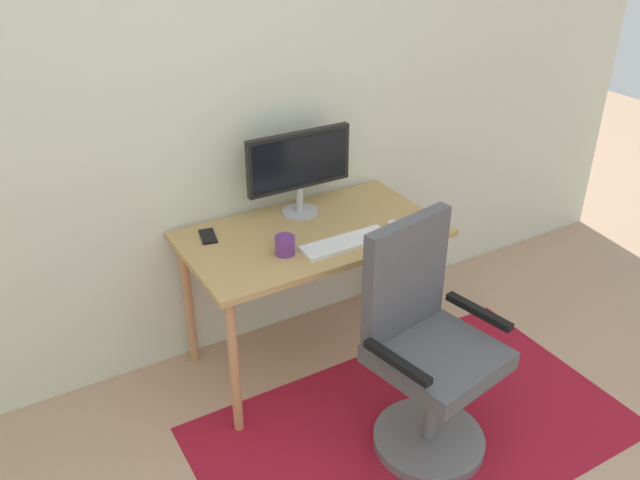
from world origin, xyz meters
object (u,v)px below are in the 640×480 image
at_px(keyboard, 346,243).
at_px(coffee_cup, 285,245).
at_px(cell_phone, 208,236).
at_px(desk, 312,247).
at_px(monitor, 299,164).
at_px(office_chair, 426,358).
at_px(computer_mouse, 396,225).

distance_m(keyboard, coffee_cup, 0.29).
bearing_deg(cell_phone, keyboard, -24.53).
height_order(desk, monitor, monitor).
bearing_deg(desk, monitor, 77.03).
relative_size(monitor, office_chair, 0.52).
bearing_deg(keyboard, coffee_cup, 167.05).
xyz_separation_m(monitor, cell_phone, (-0.49, -0.01, -0.25)).
relative_size(computer_mouse, coffee_cup, 1.16).
bearing_deg(coffee_cup, office_chair, -61.22).
xyz_separation_m(coffee_cup, cell_phone, (-0.24, 0.32, -0.04)).
height_order(monitor, office_chair, monitor).
bearing_deg(monitor, computer_mouse, -49.90).
distance_m(desk, keyboard, 0.22).
distance_m(cell_phone, office_chair, 1.13).
relative_size(monitor, keyboard, 1.26).
bearing_deg(cell_phone, office_chair, -46.43).
bearing_deg(cell_phone, computer_mouse, -12.69).
relative_size(coffee_cup, cell_phone, 0.64).
distance_m(desk, monitor, 0.40).
height_order(desk, keyboard, keyboard).
xyz_separation_m(monitor, keyboard, (0.03, -0.39, -0.25)).
bearing_deg(computer_mouse, coffee_cup, 174.94).
relative_size(coffee_cup, office_chair, 0.09).
bearing_deg(computer_mouse, cell_phone, 155.55).
distance_m(computer_mouse, office_chair, 0.68).
distance_m(keyboard, office_chair, 0.63).
distance_m(computer_mouse, cell_phone, 0.88).
xyz_separation_m(desk, monitor, (0.05, 0.20, 0.34)).
xyz_separation_m(monitor, coffee_cup, (-0.25, -0.32, -0.22)).
height_order(computer_mouse, coffee_cup, coffee_cup).
xyz_separation_m(keyboard, computer_mouse, (0.29, 0.01, 0.01)).
xyz_separation_m(computer_mouse, office_chair, (-0.23, -0.56, -0.31)).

